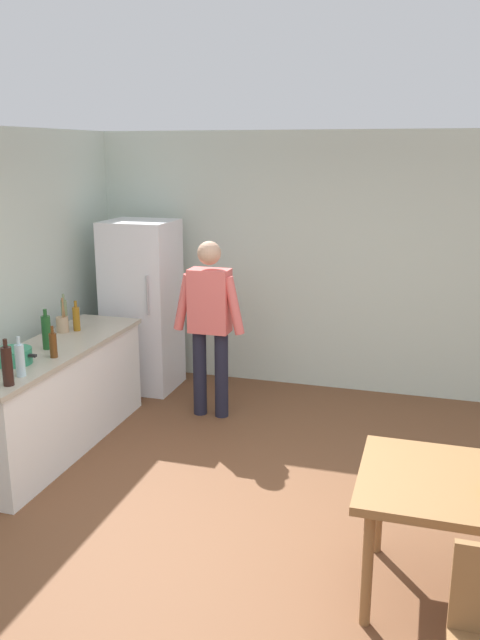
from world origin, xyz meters
TOP-DOWN VIEW (x-y plane):
  - ground_plane at (0.00, 0.00)m, footprint 14.00×14.00m
  - wall_back at (0.00, 3.00)m, footprint 6.40×0.12m
  - kitchen_counter at (-2.00, 0.80)m, footprint 0.64×2.20m
  - refrigerator at (-1.90, 2.40)m, footprint 0.70×0.67m
  - person at (-0.95, 1.85)m, footprint 0.70×0.22m
  - cooking_pot at (-2.04, 0.36)m, footprint 0.40×0.28m
  - utensil_jar at (-2.16, 1.26)m, footprint 0.11×0.11m
  - bottle_wine_dark at (-1.78, -0.07)m, footprint 0.08×0.08m
  - bottle_wine_green at (-2.01, 0.77)m, footprint 0.08×0.08m
  - bottle_beer_brown at (-1.83, 0.58)m, footprint 0.06×0.06m
  - bottle_oil_amber at (-2.06, 1.34)m, footprint 0.06×0.06m
  - bottle_water_clear at (-1.81, 0.12)m, footprint 0.07×0.07m
  - bottle_vinegar_tall at (-2.22, 1.40)m, footprint 0.06×0.06m

SIDE VIEW (x-z plane):
  - ground_plane at x=0.00m, z-range 0.00..0.00m
  - kitchen_counter at x=-2.00m, z-range 0.00..0.90m
  - refrigerator at x=-1.90m, z-range 0.00..1.80m
  - cooking_pot at x=-2.04m, z-range 0.90..1.02m
  - person at x=-0.95m, z-range 0.13..1.83m
  - utensil_jar at x=-2.16m, z-range 0.82..1.14m
  - bottle_beer_brown at x=-1.83m, z-range 0.88..1.14m
  - bottle_oil_amber at x=-2.06m, z-range 0.88..1.16m
  - bottle_water_clear at x=-1.81m, z-range 0.88..1.18m
  - bottle_vinegar_tall at x=-2.22m, z-range 0.88..1.20m
  - bottle_wine_dark at x=-1.78m, z-range 0.88..1.22m
  - bottle_wine_green at x=-2.01m, z-range 0.88..1.22m
  - wall_back at x=0.00m, z-range 0.00..2.70m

